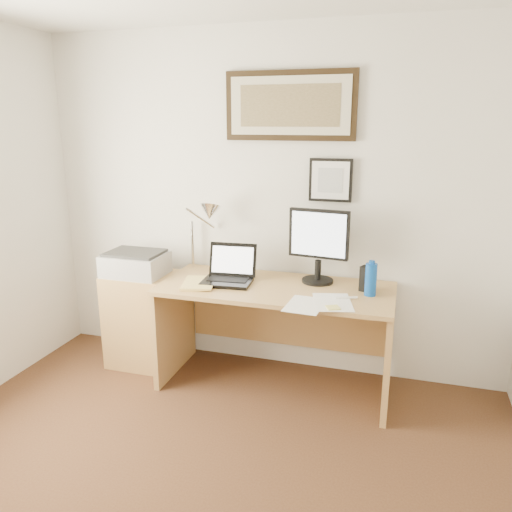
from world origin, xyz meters
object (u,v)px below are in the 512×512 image
at_px(water_bottle, 371,280).
at_px(laptop, 229,274).
at_px(printer, 135,263).
at_px(book, 183,283).
at_px(desk, 278,314).
at_px(lcd_monitor, 319,242).
at_px(side_cabinet, 143,319).

bearing_deg(water_bottle, laptop, 179.77).
bearing_deg(water_bottle, printer, 179.27).
xyz_separation_m(book, desk, (0.62, 0.23, -0.25)).
bearing_deg(water_bottle, book, -173.18).
relative_size(book, laptop, 0.82).
bearing_deg(water_bottle, lcd_monitor, 155.93).
xyz_separation_m(water_bottle, book, (-1.26, -0.15, -0.10)).
distance_m(water_bottle, lcd_monitor, 0.45).
distance_m(laptop, printer, 0.75).
xyz_separation_m(side_cabinet, printer, (-0.02, -0.02, 0.45)).
xyz_separation_m(water_bottle, desk, (-0.63, 0.08, -0.34)).
height_order(side_cabinet, printer, printer).
bearing_deg(book, laptop, 28.75).
bearing_deg(side_cabinet, water_bottle, -1.51).
height_order(side_cabinet, laptop, laptop).
bearing_deg(desk, printer, -176.95).
bearing_deg(printer, side_cabinet, 45.94).
bearing_deg(book, water_bottle, 6.82).
xyz_separation_m(side_cabinet, water_bottle, (1.70, -0.04, 0.49)).
bearing_deg(lcd_monitor, desk, -161.21).
height_order(laptop, printer, laptop).
distance_m(desk, lcd_monitor, 0.59).
distance_m(desk, laptop, 0.46).
height_order(side_cabinet, water_bottle, water_bottle).
distance_m(side_cabinet, lcd_monitor, 1.50).
bearing_deg(book, desk, 20.31).
height_order(desk, lcd_monitor, lcd_monitor).
distance_m(water_bottle, laptop, 0.98).
bearing_deg(side_cabinet, printer, -134.06).
height_order(water_bottle, laptop, laptop).
distance_m(book, lcd_monitor, 0.98).
height_order(laptop, lcd_monitor, lcd_monitor).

